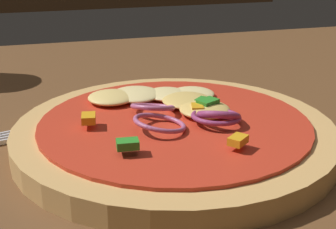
% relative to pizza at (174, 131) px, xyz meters
% --- Properties ---
extents(dining_table, '(1.39, 0.91, 0.04)m').
position_rel_pizza_xyz_m(dining_table, '(0.02, -0.03, -0.03)').
color(dining_table, brown).
rests_on(dining_table, ground).
extents(pizza, '(0.27, 0.27, 0.04)m').
position_rel_pizza_xyz_m(pizza, '(0.00, 0.00, 0.00)').
color(pizza, tan).
rests_on(pizza, dining_table).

